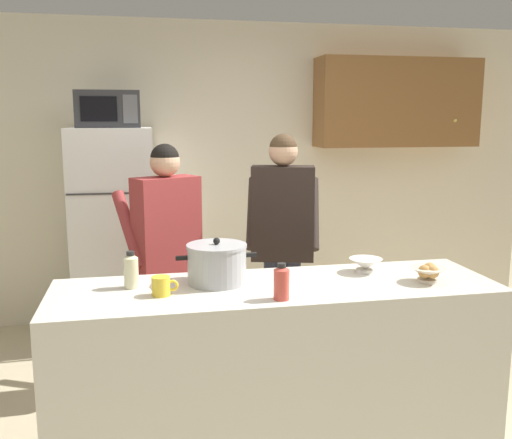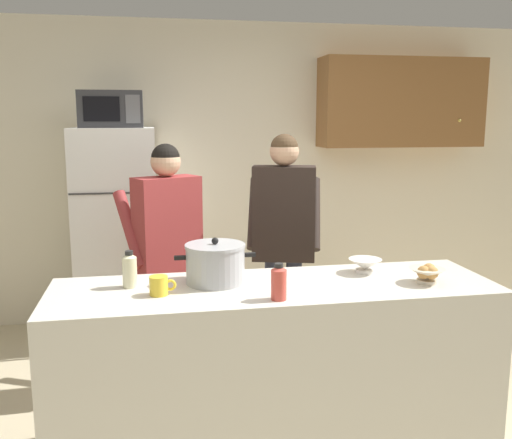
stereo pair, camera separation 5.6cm
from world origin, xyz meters
TOP-DOWN VIEW (x-y plane):
  - back_wall_unit at (0.28, 2.26)m, footprint 6.00×0.48m
  - kitchen_island at (0.00, 0.00)m, footprint 2.31×0.68m
  - refrigerator at (-0.90, 1.85)m, footprint 0.64×0.68m
  - microwave at (-0.90, 1.83)m, footprint 0.48×0.37m
  - person_near_pot at (-0.53, 0.85)m, footprint 0.60×0.56m
  - person_by_sink at (0.27, 0.96)m, footprint 0.58×0.52m
  - cooking_pot at (-0.30, 0.10)m, footprint 0.43×0.32m
  - coffee_mug at (-0.59, -0.06)m, footprint 0.13×0.09m
  - bread_bowl at (0.79, -0.11)m, footprint 0.19×0.19m
  - empty_bowl at (0.55, 0.14)m, footprint 0.19×0.19m
  - bottle_near_edge at (-0.74, 0.10)m, footprint 0.07×0.07m
  - bottle_mid_counter at (-0.03, -0.23)m, footprint 0.08×0.08m

SIDE VIEW (x-z plane):
  - kitchen_island at x=0.00m, z-range 0.00..0.92m
  - refrigerator at x=-0.90m, z-range 0.00..1.70m
  - empty_bowl at x=0.55m, z-range 0.93..1.01m
  - coffee_mug at x=-0.59m, z-range 0.92..1.02m
  - bread_bowl at x=0.79m, z-range 0.92..1.02m
  - person_near_pot at x=-0.53m, z-range 0.20..1.82m
  - bottle_mid_counter at x=-0.03m, z-range 0.92..1.10m
  - bottle_near_edge at x=-0.74m, z-range 0.92..1.11m
  - cooking_pot at x=-0.30m, z-range 0.90..1.15m
  - person_by_sink at x=0.27m, z-range 0.21..1.88m
  - back_wall_unit at x=0.28m, z-range 0.11..2.71m
  - microwave at x=-0.90m, z-range 1.70..1.98m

